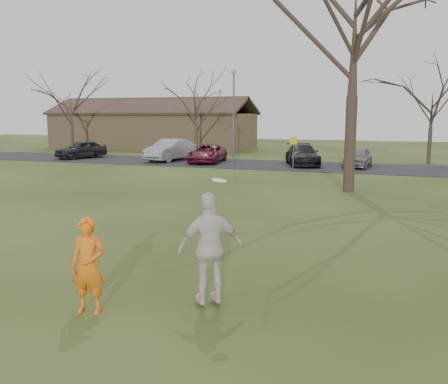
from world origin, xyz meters
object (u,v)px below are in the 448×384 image
Objects in this scene: player_defender at (88,266)px; car_0 at (81,149)px; car_1 at (170,150)px; big_tree at (355,30)px; building at (153,129)px; car_4 at (358,157)px; car_3 at (302,155)px; catching_play at (210,248)px; car_2 at (207,153)px; lamp_post at (234,106)px.

player_defender is 0.41× the size of car_0.
big_tree is (13.90, -10.34, 6.17)m from car_1.
player_defender is 43.05m from building.
player_defender is at bearing -90.89° from car_4.
car_3 is 2.12× the size of catching_play.
car_0 reaches higher than car_4.
car_2 is at bearing 0.11° from car_1.
car_1 is at bearing 162.03° from car_3.
player_defender is 26.70m from car_2.
car_1 is at bearing 102.20° from player_defender.
car_0 is 10.52m from car_2.
car_3 is at bearing -4.50° from car_2.
car_3 is at bearing -176.69° from car_4.
building is at bearing 126.41° from car_3.
car_0 is 20.87m from car_4.
big_tree reaches higher than car_0.
big_tree is at bearing -51.42° from car_2.
lamp_post reaches higher than catching_play.
car_0 is 1.81× the size of catching_play.
big_tree reaches higher than building.
car_1 is at bearing -57.37° from building.
building reaches higher than car_1.
lamp_post reaches higher than car_4.
car_0 is 0.29× the size of big_tree.
catching_play is 0.11× the size of building.
player_defender is 0.37× the size of car_2.
car_0 is at bearing -168.15° from car_1.
building is (-11.20, 13.06, 1.25)m from car_2.
car_4 is 0.18× the size of building.
car_2 is (10.52, 0.15, -0.06)m from car_0.
catching_play reaches higher than car_3.
player_defender reaches higher than car_2.
catching_play is at bearing -86.80° from car_4.
car_1 is 13.44m from car_4.
building reaches higher than catching_play.
car_1 is 3.12m from car_2.
big_tree is (10.80, -9.94, 6.32)m from car_2.
car_1 is at bearing -175.47° from car_4.
car_1 is (7.42, 0.56, 0.10)m from car_0.
player_defender is 0.35× the size of car_3.
car_3 is at bearing 97.10° from catching_play.
car_2 is at bearing 137.39° from big_tree.
catching_play is (-0.52, -24.92, 0.39)m from car_4.
catching_play is at bearing 17.13° from player_defender.
catching_play is (9.82, -24.49, 0.39)m from car_2.
car_0 is 7.45m from car_1.
big_tree is at bearing -29.09° from car_1.
car_3 is at bearing -35.04° from building.
big_tree reaches higher than catching_play.
big_tree is at bearing -46.27° from building.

